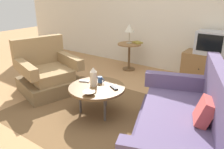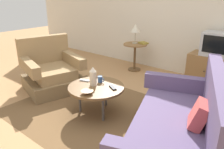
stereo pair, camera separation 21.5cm
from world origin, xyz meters
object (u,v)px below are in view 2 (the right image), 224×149
(side_table, at_px, (135,51))
(television, at_px, (218,44))
(mug, at_px, (100,79))
(couch, at_px, (177,131))
(bowl, at_px, (87,92))
(table_lamp, at_px, (135,29))
(book, at_px, (143,43))
(coffee_table, at_px, (96,88))
(tv_remote_silver, at_px, (85,80))
(armchair, at_px, (52,73))
(vase, at_px, (93,76))
(tv_stand, at_px, (214,71))
(tv_remote_dark, at_px, (113,88))

(side_table, bearing_deg, television, 6.19)
(mug, bearing_deg, couch, -11.24)
(bowl, bearing_deg, table_lamp, 108.40)
(mug, bearing_deg, book, 103.33)
(coffee_table, xyz_separation_m, tv_remote_silver, (-0.27, 0.03, 0.04))
(coffee_table, bearing_deg, bowl, -72.69)
(armchair, height_order, vase, armchair)
(book, bearing_deg, side_table, -104.93)
(side_table, height_order, tv_stand, side_table)
(armchair, height_order, television, television)
(television, distance_m, vase, 2.39)
(side_table, relative_size, tv_remote_silver, 3.82)
(couch, height_order, vase, couch)
(mug, height_order, book, book)
(tv_stand, relative_size, table_lamp, 2.20)
(couch, xyz_separation_m, coffee_table, (-1.30, 0.12, 0.09))
(tv_remote_dark, bearing_deg, television, 96.50)
(armchair, relative_size, table_lamp, 2.72)
(vase, bearing_deg, mug, 87.34)
(coffee_table, bearing_deg, mug, 110.11)
(vase, bearing_deg, side_table, 106.56)
(tv_remote_dark, distance_m, book, 2.13)
(table_lamp, height_order, tv_remote_silver, table_lamp)
(table_lamp, distance_m, mug, 1.97)
(coffee_table, bearing_deg, couch, -5.23)
(couch, bearing_deg, armchair, 64.96)
(mug, xyz_separation_m, bowl, (0.14, -0.41, -0.02))
(vase, bearing_deg, coffee_table, -5.89)
(coffee_table, bearing_deg, armchair, 173.83)
(armchair, bearing_deg, table_lamp, 178.92)
(book, bearing_deg, tv_remote_dark, -42.54)
(side_table, distance_m, tv_stand, 1.68)
(television, bearing_deg, bowl, -111.52)
(armchair, relative_size, book, 4.53)
(coffee_table, bearing_deg, book, 103.83)
(couch, height_order, tv_remote_silver, couch)
(armchair, height_order, mug, armchair)
(side_table, xyz_separation_m, tv_remote_dark, (0.87, -1.85, -0.01))
(side_table, distance_m, television, 1.71)
(bowl, distance_m, book, 2.42)
(coffee_table, bearing_deg, vase, 174.11)
(mug, height_order, tv_remote_dark, mug)
(book, bearing_deg, tv_stand, 28.96)
(side_table, distance_m, tv_remote_silver, 1.95)
(couch, relative_size, tv_remote_dark, 11.92)
(tv_remote_silver, relative_size, book, 0.62)
(vase, relative_size, book, 1.08)
(book, bearing_deg, coffee_table, -49.25)
(bowl, xyz_separation_m, book, (-0.59, 2.34, 0.18))
(tv_stand, xyz_separation_m, tv_remote_silver, (-1.29, -2.10, 0.14))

